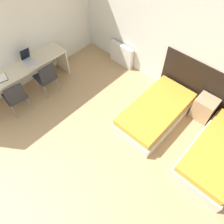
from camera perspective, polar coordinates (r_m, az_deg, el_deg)
name	(u,v)px	position (r m, az deg, el deg)	size (l,w,h in m)	color
ground_plane	(24,207)	(4.35, -22.03, -22.04)	(20.00, 20.00, 0.00)	tan
wall_back	(173,36)	(4.92, 15.61, 18.54)	(6.06, 0.05, 2.70)	silver
wall_left	(17,30)	(5.34, -23.50, 19.07)	(0.05, 5.05, 2.70)	silver
headboard_panel	(214,94)	(5.08, 25.04, 4.36)	(2.54, 0.03, 1.11)	black
bed_near_window	(156,112)	(4.85, 11.32, -0.05)	(0.97, 1.86, 0.39)	beige
bed_near_door	(218,154)	(4.69, 26.06, -9.75)	(0.97, 1.86, 0.39)	beige
nightstand	(204,108)	(5.12, 22.90, 0.92)	(0.42, 0.39, 0.54)	tan
radiator	(122,55)	(5.99, 2.52, 14.75)	(0.71, 0.12, 0.59)	silver
desk	(20,74)	(5.40, -23.00, 9.11)	(0.57, 2.32, 0.73)	beige
chair_near_laptop	(46,77)	(5.27, -16.81, 8.86)	(0.44, 0.44, 0.87)	#232328
chair_near_notebook	(15,96)	(5.07, -23.99, 3.84)	(0.47, 0.47, 0.87)	#232328
laptop	(28,59)	(5.38, -21.12, 12.75)	(0.34, 0.24, 0.32)	silver
open_notebook	(1,78)	(5.22, -27.00, 7.88)	(0.32, 0.29, 0.02)	black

